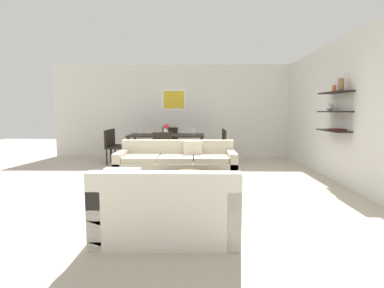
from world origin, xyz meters
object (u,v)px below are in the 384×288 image
wine_glass_foot (165,131)px  candle_jar (210,175)px  coffee_table (192,189)px  wine_glass_left_far (140,130)px  wine_glass_left_near (139,131)px  dining_chair_foot (163,148)px  sofa_beige (177,167)px  decorative_bowl (188,174)px  dining_chair_head (170,141)px  wine_glass_right_near (194,130)px  dining_chair_left_far (116,143)px  loveseat_white (167,210)px  dining_chair_right_near (220,145)px  wine_glass_right_far (194,130)px  dining_chair_right_far (219,143)px  dining_table (167,137)px  centerpiece_vase (166,128)px  dining_chair_left_near (112,145)px

wine_glass_foot → candle_jar: bearing=-71.7°
coffee_table → wine_glass_left_far: (-1.44, 3.44, 0.68)m
wine_glass_left_near → dining_chair_foot: bearing=-46.5°
sofa_beige → decorative_bowl: (0.26, -1.25, 0.13)m
dining_chair_head → wine_glass_right_near: bearing=-53.9°
candle_jar → wine_glass_left_far: size_ratio=0.53×
dining_chair_foot → wine_glass_left_far: (-0.71, 0.98, 0.36)m
candle_jar → dining_chair_left_far: size_ratio=0.10×
loveseat_white → wine_glass_left_far: size_ratio=9.06×
dining_chair_right_near → wine_glass_right_far: bearing=154.5°
dining_chair_right_near → wine_glass_right_near: wine_glass_right_near is taller
dining_chair_left_far → wine_glass_left_near: (0.67, -0.32, 0.35)m
sofa_beige → wine_glass_right_near: size_ratio=12.46×
dining_chair_right_far → dining_chair_left_far: same height
dining_table → dining_chair_right_far: (1.38, 0.21, -0.18)m
dining_chair_left_far → dining_table: bearing=-8.5°
wine_glass_left_far → loveseat_white: bearing=-75.9°
centerpiece_vase → sofa_beige: bearing=-78.5°
sofa_beige → wine_glass_left_near: (-1.12, 1.97, 0.56)m
wine_glass_right_far → coffee_table: bearing=-89.7°
wine_glass_foot → wine_glass_right_far: 0.88m
wine_glass_left_near → wine_glass_foot: wine_glass_foot is taller
dining_chair_right_near → wine_glass_right_near: (-0.67, 0.09, 0.37)m
candle_jar → decorative_bowl: bearing=168.9°
dining_chair_right_near → centerpiece_vase: 1.45m
candle_jar → wine_glass_foot: (-0.99, 3.00, 0.46)m
dining_chair_right_near → dining_chair_foot: bearing=-154.5°
dining_chair_foot → wine_glass_right_far: wine_glass_right_far is taller
coffee_table → wine_glass_right_near: bearing=90.3°
dining_chair_head → dining_chair_foot: same height
dining_chair_left_far → dining_chair_head: bearing=25.5°
dining_chair_left_near → wine_glass_left_near: 0.76m
wine_glass_left_far → dining_chair_right_near: bearing=-8.7°
candle_jar → dining_chair_foot: bearing=111.4°
loveseat_white → dining_chair_foot: (-0.47, 3.72, 0.21)m
dining_chair_head → centerpiece_vase: 1.01m
dining_chair_foot → dining_chair_right_far: bearing=37.8°
sofa_beige → coffee_table: sofa_beige is taller
sofa_beige → wine_glass_right_near: wine_glass_right_near is taller
dining_table → dining_chair_head: dining_chair_head is taller
loveseat_white → dining_table: bearing=95.8°
wine_glass_left_near → centerpiece_vase: centerpiece_vase is taller
sofa_beige → dining_chair_head: size_ratio=2.54×
dining_chair_head → wine_glass_right_near: 1.26m
decorative_bowl → wine_glass_right_far: wine_glass_right_far is taller
dining_chair_right_far → wine_glass_left_far: bearing=-177.5°
decorative_bowl → wine_glass_foot: (-0.67, 2.94, 0.45)m
dining_table → dining_chair_left_near: size_ratio=2.21×
wine_glass_left_near → wine_glass_right_far: (1.42, 0.23, 0.01)m
dining_chair_head → wine_glass_left_far: size_ratio=5.36×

